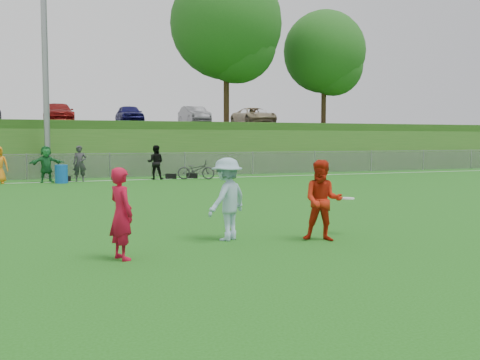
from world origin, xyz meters
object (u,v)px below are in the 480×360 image
player_red_left (121,214)px  recycling_bin (61,174)px  frisbee (347,198)px  player_blue (227,199)px  bicycle (196,170)px  player_red_center (323,201)px

player_red_left → recycling_bin: bearing=-18.7°
frisbee → player_blue: bearing=173.2°
player_blue → bicycle: bearing=-138.9°
player_blue → frisbee: (2.56, -0.31, -0.06)m
recycling_bin → player_red_left: bearing=-89.2°
player_red_center → recycling_bin: bearing=134.1°
player_red_left → player_red_center: bearing=-106.0°
player_red_left → recycling_bin: (-0.23, 16.59, -0.35)m
player_red_left → frisbee: size_ratio=5.29×
player_red_center → player_red_left: bearing=-146.6°
player_blue → bicycle: size_ratio=0.89×
frisbee → bicycle: 15.99m
player_blue → frisbee: player_blue is taller
player_red_left → player_blue: bearing=-85.4°
player_red_left → frisbee: player_red_left is taller
player_red_left → recycling_bin: player_red_left is taller
player_blue → recycling_bin: (-2.44, 15.60, -0.40)m
player_red_left → player_blue: size_ratio=0.94×
recycling_bin → bicycle: size_ratio=0.46×
frisbee → player_red_left: bearing=-171.8°
player_blue → player_red_center: bearing=121.9°
player_red_center → bicycle: bearing=112.2°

